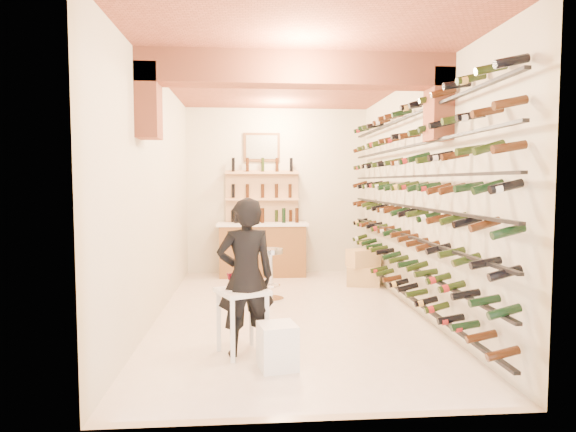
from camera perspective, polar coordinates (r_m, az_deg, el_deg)
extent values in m
plane|color=silver|center=(6.71, 0.20, -11.32)|extent=(6.00, 6.00, 0.00)
cube|color=beige|center=(9.47, -1.28, 2.95)|extent=(3.50, 0.02, 3.20)
cube|color=beige|center=(3.50, 4.22, 1.14)|extent=(3.50, 0.02, 3.20)
cube|color=beige|center=(6.57, -15.21, 2.35)|extent=(0.02, 6.00, 3.20)
cube|color=beige|center=(6.84, 14.99, 2.41)|extent=(0.02, 6.00, 3.20)
cube|color=brown|center=(6.63, 0.21, 16.43)|extent=(3.50, 6.00, 0.02)
cube|color=#A7563A|center=(5.62, 1.08, 16.82)|extent=(3.50, 0.35, 0.36)
cube|color=#A7563A|center=(5.63, -16.11, 12.80)|extent=(0.24, 0.35, 0.80)
cube|color=#A7563A|center=(5.93, 17.35, 12.32)|extent=(0.24, 0.35, 0.80)
cube|color=black|center=(6.96, 13.53, -8.76)|extent=(0.06, 5.70, 0.03)
cube|color=black|center=(6.88, 13.58, -5.51)|extent=(0.06, 5.70, 0.03)
cube|color=black|center=(6.83, 13.64, -2.20)|extent=(0.06, 5.70, 0.03)
cube|color=black|center=(6.80, 13.69, 1.16)|extent=(0.06, 5.70, 0.03)
cube|color=black|center=(6.79, 13.75, 4.53)|extent=(0.06, 5.70, 0.03)
cube|color=black|center=(6.81, 13.80, 7.90)|extent=(0.06, 5.70, 0.03)
cube|color=black|center=(6.85, 13.86, 11.24)|extent=(0.06, 5.70, 0.03)
cube|color=brown|center=(9.19, -3.01, -4.09)|extent=(1.60, 0.55, 0.96)
cube|color=white|center=(9.14, -3.03, -0.96)|extent=(1.70, 0.62, 0.05)
cube|color=tan|center=(9.41, -3.07, -0.72)|extent=(1.40, 0.10, 2.00)
cube|color=tan|center=(9.37, -3.04, -4.13)|extent=(1.40, 0.28, 0.04)
cube|color=tan|center=(9.31, -3.05, -1.08)|extent=(1.40, 0.28, 0.04)
cube|color=tan|center=(9.28, -3.06, 2.00)|extent=(1.40, 0.28, 0.04)
cube|color=tan|center=(9.28, -3.08, 5.08)|extent=(1.40, 0.28, 0.04)
cube|color=brown|center=(9.45, -3.11, 8.10)|extent=(0.70, 0.04, 0.55)
cube|color=#99998C|center=(9.42, -3.11, 8.11)|extent=(0.60, 0.01, 0.45)
cube|color=white|center=(5.05, -5.41, -8.82)|extent=(0.62, 0.62, 0.04)
cube|color=white|center=(4.90, -6.53, -13.33)|extent=(0.04, 0.04, 0.63)
cube|color=white|center=(5.05, -2.50, -12.78)|extent=(0.04, 0.04, 0.63)
cube|color=white|center=(5.24, -8.16, -12.21)|extent=(0.04, 0.04, 0.63)
cube|color=white|center=(5.38, -4.34, -11.74)|extent=(0.04, 0.04, 0.63)
cylinder|color=white|center=(5.06, -4.89, -8.46)|extent=(0.21, 0.21, 0.01)
cylinder|color=#BF7266|center=(5.06, -4.90, -8.28)|extent=(0.16, 0.16, 0.02)
cube|color=white|center=(4.95, -7.32, -8.77)|extent=(0.15, 0.15, 0.01)
cylinder|color=white|center=(5.18, -6.88, -8.24)|extent=(0.06, 0.06, 0.00)
cylinder|color=white|center=(5.17, -6.89, -7.77)|extent=(0.01, 0.01, 0.08)
cone|color=#5A0713|center=(5.16, -6.89, -7.09)|extent=(0.07, 0.07, 0.07)
cube|color=white|center=(4.77, -1.26, -15.07)|extent=(0.40, 0.40, 0.43)
imported|color=black|center=(4.99, -5.00, -7.16)|extent=(0.65, 0.49, 1.62)
cylinder|color=silver|center=(7.41, -2.08, -9.74)|extent=(0.40, 0.40, 0.03)
cylinder|color=silver|center=(7.33, -2.08, -7.03)|extent=(0.08, 0.08, 0.70)
cylinder|color=silver|center=(7.27, -2.09, -4.15)|extent=(0.38, 0.38, 0.07)
torus|color=silver|center=(7.36, -2.08, -8.18)|extent=(0.31, 0.31, 0.02)
cube|color=tan|center=(8.48, 8.82, -6.98)|extent=(0.62, 0.50, 0.33)
cube|color=tan|center=(8.42, 8.85, -4.89)|extent=(0.58, 0.48, 0.29)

